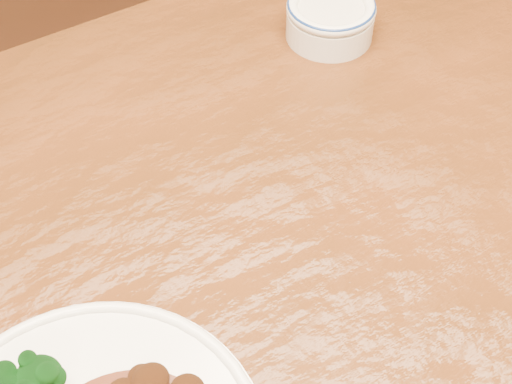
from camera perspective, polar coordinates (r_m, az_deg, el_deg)
dining_table at (r=0.74m, az=2.33°, el=-9.44°), size 1.55×0.98×0.75m
dip_bowl at (r=0.90m, az=5.97°, el=13.71°), size 0.11×0.11×0.05m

